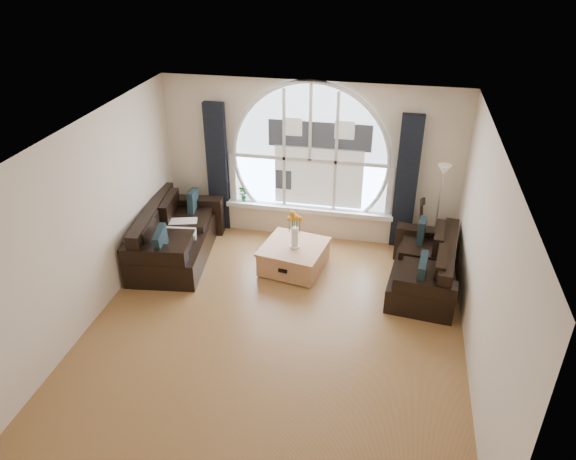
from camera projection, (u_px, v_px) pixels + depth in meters
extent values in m
cube|color=brown|center=(275.00, 329.00, 7.31)|extent=(5.00, 5.50, 0.01)
cube|color=silver|center=(272.00, 139.00, 5.99)|extent=(5.00, 5.50, 0.01)
cube|color=beige|center=(310.00, 162.00, 9.00)|extent=(5.00, 0.01, 2.70)
cube|color=beige|center=(196.00, 415.00, 4.30)|extent=(5.00, 0.01, 2.70)
cube|color=beige|center=(89.00, 224.00, 7.09)|extent=(0.01, 5.50, 2.70)
cube|color=beige|center=(484.00, 266.00, 6.21)|extent=(0.01, 5.50, 2.70)
cube|color=silver|center=(472.00, 185.00, 5.77)|extent=(0.92, 5.50, 0.72)
cube|color=silver|center=(310.00, 147.00, 8.84)|extent=(2.60, 0.06, 2.15)
cube|color=white|center=(308.00, 209.00, 9.32)|extent=(2.90, 0.22, 0.08)
cube|color=white|center=(310.00, 147.00, 8.81)|extent=(2.76, 0.08, 2.15)
cube|color=silver|center=(319.00, 155.00, 8.86)|extent=(1.70, 0.02, 1.50)
cube|color=black|center=(218.00, 168.00, 9.27)|extent=(0.35, 0.12, 2.30)
cube|color=black|center=(406.00, 183.00, 8.71)|extent=(0.35, 0.12, 2.30)
cube|color=black|center=(177.00, 236.00, 8.73)|extent=(1.22, 2.07, 0.87)
cube|color=black|center=(423.00, 263.00, 8.00)|extent=(1.05, 1.80, 0.76)
cube|color=tan|center=(294.00, 256.00, 8.51)|extent=(1.09, 1.09, 0.46)
cube|color=silver|center=(180.00, 229.00, 8.71)|extent=(0.68, 0.68, 0.10)
cube|color=white|center=(295.00, 225.00, 8.18)|extent=(0.24, 0.24, 0.70)
cube|color=#B2B2B2|center=(438.00, 212.00, 8.60)|extent=(0.24, 0.24, 1.60)
cube|color=brown|center=(420.00, 224.00, 8.80)|extent=(0.42, 0.35, 1.06)
imported|color=#1E6023|center=(243.00, 194.00, 9.44)|extent=(0.18, 0.15, 0.29)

